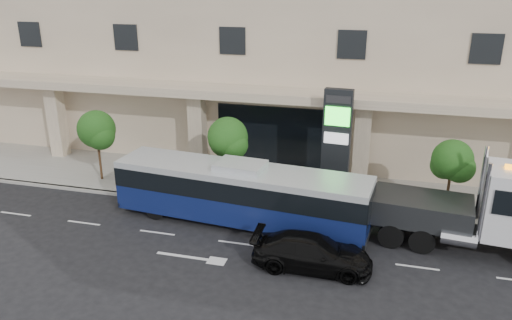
% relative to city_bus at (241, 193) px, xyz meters
% --- Properties ---
extents(ground, '(120.00, 120.00, 0.00)m').
position_rel_city_bus_xyz_m(ground, '(0.40, -0.55, -1.63)').
color(ground, black).
rests_on(ground, ground).
extents(sidewalk, '(120.00, 6.00, 0.15)m').
position_rel_city_bus_xyz_m(sidewalk, '(0.40, 4.45, -1.56)').
color(sidewalk, gray).
rests_on(sidewalk, ground).
extents(curb, '(120.00, 0.30, 0.15)m').
position_rel_city_bus_xyz_m(curb, '(0.40, 1.45, -1.56)').
color(curb, gray).
rests_on(curb, ground).
extents(convention_center, '(60.00, 17.60, 20.00)m').
position_rel_city_bus_xyz_m(convention_center, '(0.40, 14.88, 8.34)').
color(convention_center, tan).
rests_on(convention_center, ground).
extents(tree_left, '(2.27, 2.20, 4.22)m').
position_rel_city_bus_xyz_m(tree_left, '(-9.57, 3.05, 1.48)').
color(tree_left, '#422B19').
rests_on(tree_left, sidewalk).
extents(tree_mid, '(2.28, 2.20, 4.38)m').
position_rel_city_bus_xyz_m(tree_mid, '(-1.57, 3.05, 1.63)').
color(tree_mid, '#422B19').
rests_on(tree_mid, sidewalk).
extents(tree_right, '(2.10, 2.00, 4.04)m').
position_rel_city_bus_xyz_m(tree_right, '(9.93, 3.05, 1.40)').
color(tree_right, '#422B19').
rests_on(tree_right, sidewalk).
extents(city_bus, '(12.85, 3.88, 3.21)m').
position_rel_city_bus_xyz_m(city_bus, '(0.00, 0.00, 0.00)').
color(city_bus, black).
rests_on(city_bus, ground).
extents(tow_truck, '(10.12, 3.42, 4.58)m').
position_rel_city_bus_xyz_m(tow_truck, '(11.14, 0.06, 0.25)').
color(tow_truck, '#2D3033').
rests_on(tow_truck, ground).
extents(black_sedan, '(5.08, 2.16, 1.46)m').
position_rel_city_bus_xyz_m(black_sedan, '(4.05, -3.21, -0.90)').
color(black_sedan, black).
rests_on(black_sedan, ground).
extents(signage_pylon, '(1.53, 0.68, 5.99)m').
position_rel_city_bus_xyz_m(signage_pylon, '(4.14, 4.19, 1.56)').
color(signage_pylon, black).
rests_on(signage_pylon, sidewalk).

